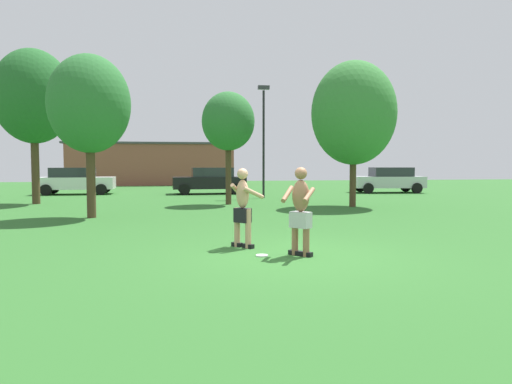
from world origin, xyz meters
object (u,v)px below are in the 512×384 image
frisbee (262,255)px  lamp_post (264,130)px  tree_right_field (33,97)px  tree_left_field (354,113)px  player_in_gray (300,209)px  player_near (243,206)px  car_black_near_post (210,180)px  car_white_far_end (76,180)px  car_silver_mid_lot (389,179)px  tree_near_building (228,122)px  tree_behind_players (89,105)px

frisbee → lamp_post: lamp_post is taller
frisbee → tree_right_field: 16.37m
tree_left_field → tree_right_field: 14.13m
player_in_gray → tree_left_field: size_ratio=0.29×
player_near → car_black_near_post: bearing=89.2°
frisbee → player_near: bearing=103.9°
car_black_near_post → lamp_post: (2.65, -3.74, 2.78)m
car_white_far_end → car_silver_mid_lot: bearing=-3.8°
player_in_gray → car_white_far_end: 21.81m
tree_right_field → tree_near_building: (8.58, -1.54, -1.13)m
lamp_post → tree_left_field: size_ratio=0.97×
car_silver_mid_lot → tree_right_field: bearing=-164.5°
car_white_far_end → tree_right_field: tree_right_field is taller
player_in_gray → car_black_near_post: player_in_gray is taller
player_near → car_black_near_post: size_ratio=0.39×
tree_behind_players → frisbee: bearing=-57.9°
player_near → tree_left_field: (5.78, 8.89, 3.02)m
car_white_far_end → tree_behind_players: (3.27, -12.60, 2.96)m
player_near → tree_right_field: size_ratio=0.25×
tree_near_building → car_white_far_end: bearing=135.7°
car_black_near_post → tree_left_field: 11.29m
tree_left_field → tree_near_building: size_ratio=1.22×
player_in_gray → lamp_post: bearing=83.1°
car_silver_mid_lot → tree_behind_players: size_ratio=0.82×
player_near → player_in_gray: size_ratio=0.98×
player_near → lamp_post: size_ratio=0.29×
player_in_gray → tree_left_field: bearing=64.5°
tree_behind_players → tree_near_building: bearing=41.6°
player_near → tree_behind_players: bearing=124.5°
frisbee → tree_near_building: 12.38m
tree_near_building → car_silver_mid_lot: bearing=32.7°
player_in_gray → tree_near_building: (-0.33, 11.90, 2.73)m
player_in_gray → tree_behind_players: (-5.37, 7.43, 2.85)m
tree_left_field → tree_behind_players: tree_left_field is taller
tree_left_field → frisbee: bearing=-119.1°
player_near → frisbee: size_ratio=7.07×
tree_behind_players → tree_left_field: bearing=14.2°
lamp_post → tree_right_field: size_ratio=0.85×
tree_right_field → player_near: bearing=-57.4°
car_black_near_post → tree_behind_players: (-4.60, -11.90, 2.96)m
frisbee → tree_right_field: bearing=121.4°
frisbee → tree_left_field: tree_left_field is taller
tree_near_building → tree_right_field: bearing=169.8°
lamp_post → tree_left_field: 6.30m
car_black_near_post → lamp_post: lamp_post is taller
tree_left_field → tree_behind_players: size_ratio=1.12×
tree_behind_players → tree_right_field: bearing=120.5°
lamp_post → tree_behind_players: bearing=-131.6°
player_in_gray → tree_near_building: bearing=91.6°
player_in_gray → car_black_near_post: size_ratio=0.40×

